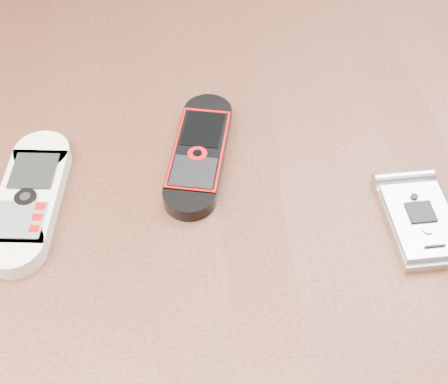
{
  "coord_description": "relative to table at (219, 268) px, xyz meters",
  "views": [
    {
      "loc": [
        -0.03,
        -0.35,
        1.16
      ],
      "look_at": [
        0.01,
        0.0,
        0.76
      ],
      "focal_mm": 50.0,
      "sensor_mm": 36.0,
      "label": 1
    }
  ],
  "objects": [
    {
      "name": "table",
      "position": [
        0.0,
        0.0,
        0.0
      ],
      "size": [
        1.2,
        0.8,
        0.75
      ],
      "color": "black",
      "rests_on": "ground"
    },
    {
      "name": "nokia_white",
      "position": [
        -0.16,
        0.01,
        0.11
      ],
      "size": [
        0.07,
        0.16,
        0.02
      ],
      "primitive_type": "cube",
      "rotation": [
        0.0,
        0.0,
        -0.11
      ],
      "color": "silver",
      "rests_on": "table"
    },
    {
      "name": "nokia_black_red",
      "position": [
        -0.01,
        0.05,
        0.11
      ],
      "size": [
        0.08,
        0.16,
        0.02
      ],
      "primitive_type": "cube",
      "rotation": [
        0.0,
        0.0,
        -0.22
      ],
      "color": "black",
      "rests_on": "table"
    },
    {
      "name": "motorola_razr",
      "position": [
        0.17,
        -0.04,
        0.11
      ],
      "size": [
        0.06,
        0.1,
        0.02
      ],
      "primitive_type": "cube",
      "rotation": [
        0.0,
        0.0,
        0.03
      ],
      "color": "#BABABF",
      "rests_on": "table"
    }
  ]
}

